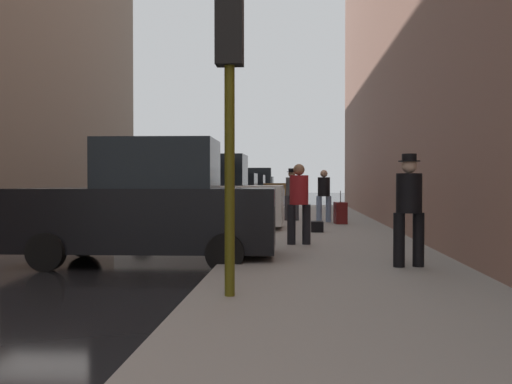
{
  "coord_description": "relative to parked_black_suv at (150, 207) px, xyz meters",
  "views": [
    {
      "loc": [
        5.27,
        -12.06,
        1.5
      ],
      "look_at": [
        3.96,
        6.8,
        1.13
      ],
      "focal_mm": 40.0,
      "sensor_mm": 36.0,
      "label": 1
    }
  ],
  "objects": [
    {
      "name": "pedestrian_with_fedora",
      "position": [
        4.4,
        -1.06,
        0.1
      ],
      "size": [
        0.53,
        0.47,
        1.78
      ],
      "color": "black",
      "rests_on": "sidewalk"
    },
    {
      "name": "parked_red_hatchback",
      "position": [
        0.0,
        11.69,
        -0.18
      ],
      "size": [
        4.23,
        2.12,
        1.79
      ],
      "color": "#B2191E",
      "rests_on": "ground_plane"
    },
    {
      "name": "sidewalk",
      "position": [
        3.35,
        1.92,
        -0.96
      ],
      "size": [
        4.0,
        40.0,
        0.15
      ],
      "primitive_type": "cube",
      "color": "gray",
      "rests_on": "ground_plane"
    },
    {
      "name": "pedestrian_in_jeans",
      "position": [
        3.55,
        8.66,
        0.07
      ],
      "size": [
        0.53,
        0.47,
        1.71
      ],
      "color": "#728CB2",
      "rests_on": "sidewalk"
    },
    {
      "name": "pedestrian_with_beanie",
      "position": [
        2.49,
        9.35,
        0.1
      ],
      "size": [
        0.53,
        0.48,
        1.78
      ],
      "color": "#333338",
      "rests_on": "sidewalk"
    },
    {
      "name": "parked_gray_coupe",
      "position": [
        0.0,
        17.43,
        -0.18
      ],
      "size": [
        4.23,
        2.11,
        1.79
      ],
      "color": "slate",
      "rests_on": "ground_plane"
    },
    {
      "name": "duffel_bag",
      "position": [
        3.19,
        5.03,
        -0.74
      ],
      "size": [
        0.32,
        0.44,
        0.28
      ],
      "color": "black",
      "rests_on": "sidewalk"
    },
    {
      "name": "ground_plane",
      "position": [
        -2.65,
        1.92,
        -1.03
      ],
      "size": [
        120.0,
        120.0,
        0.0
      ],
      "primitive_type": "plane",
      "color": "black"
    },
    {
      "name": "fire_hydrant",
      "position": [
        1.8,
        8.62,
        -0.54
      ],
      "size": [
        0.42,
        0.22,
        0.7
      ],
      "color": "red",
      "rests_on": "sidewalk"
    },
    {
      "name": "traffic_light",
      "position": [
        1.85,
        -3.49,
        1.73
      ],
      "size": [
        0.32,
        0.32,
        3.6
      ],
      "color": "#514C0F",
      "rests_on": "sidewalk"
    },
    {
      "name": "rolling_suitcase",
      "position": [
        4.04,
        7.97,
        -0.54
      ],
      "size": [
        0.41,
        0.59,
        1.04
      ],
      "color": "#591414",
      "rests_on": "sidewalk"
    },
    {
      "name": "pedestrian_in_red_jacket",
      "position": [
        2.69,
        1.99,
        0.07
      ],
      "size": [
        0.52,
        0.44,
        1.71
      ],
      "color": "black",
      "rests_on": "sidewalk"
    },
    {
      "name": "parked_black_suv",
      "position": [
        0.0,
        0.0,
        0.0
      ],
      "size": [
        4.64,
        2.14,
        2.25
      ],
      "color": "black",
      "rests_on": "ground_plane"
    },
    {
      "name": "parked_white_van",
      "position": [
        0.0,
        6.06,
        0.0
      ],
      "size": [
        4.62,
        2.11,
        2.25
      ],
      "color": "silver",
      "rests_on": "ground_plane"
    },
    {
      "name": "parked_bronze_suv",
      "position": [
        -0.0,
        23.05,
        0.0
      ],
      "size": [
        4.65,
        2.16,
        2.25
      ],
      "color": "brown",
      "rests_on": "ground_plane"
    },
    {
      "name": "parked_silver_sedan",
      "position": [
        0.0,
        28.33,
        -0.18
      ],
      "size": [
        4.24,
        2.13,
        1.79
      ],
      "color": "#B7BABF",
      "rests_on": "ground_plane"
    }
  ]
}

